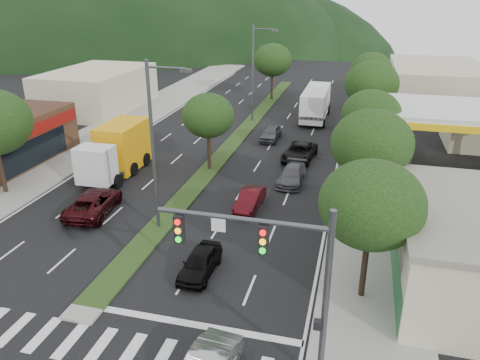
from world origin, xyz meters
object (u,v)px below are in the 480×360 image
(tree_r_b, at_px, (372,144))
(tree_med_far, at_px, (273,60))
(box_truck, at_px, (118,151))
(tree_r_d, at_px, (372,84))
(suv_maroon, at_px, (94,203))
(motorhome, at_px, (316,103))
(car_queue_b, at_px, (292,175))
(car_queue_d, at_px, (299,152))
(streetlight_mid, at_px, (255,69))
(car_queue_c, at_px, (250,199))
(tree_r_e, at_px, (371,70))
(tree_r_a, at_px, (372,205))
(tree_r_c, at_px, (371,115))
(traffic_signal, at_px, (282,268))
(car_queue_e, at_px, (271,133))
(car_queue_a, at_px, (200,262))
(streetlight_near, at_px, (156,140))
(tree_med_near, at_px, (208,116))

(tree_r_b, height_order, tree_med_far, tree_r_b)
(box_truck, bearing_deg, tree_r_d, -142.91)
(suv_maroon, xyz_separation_m, motorhome, (11.28, 26.83, 1.06))
(car_queue_b, distance_m, car_queue_d, 5.00)
(streetlight_mid, height_order, car_queue_c, streetlight_mid)
(car_queue_b, bearing_deg, tree_r_e, 79.44)
(car_queue_c, bearing_deg, tree_med_far, 101.53)
(tree_r_a, xyz_separation_m, tree_r_c, (0.00, 16.00, -0.07))
(tree_r_e, height_order, car_queue_c, tree_r_e)
(traffic_signal, xyz_separation_m, suv_maroon, (-13.85, 10.39, -3.93))
(tree_r_c, height_order, car_queue_e, tree_r_c)
(tree_r_e, height_order, suv_maroon, tree_r_e)
(car_queue_a, height_order, car_queue_e, car_queue_e)
(car_queue_c, xyz_separation_m, motorhome, (1.73, 23.65, 1.16))
(streetlight_near, relative_size, car_queue_b, 2.34)
(tree_r_c, bearing_deg, car_queue_b, -150.56)
(streetlight_mid, bearing_deg, tree_r_b, -60.68)
(tree_med_near, bearing_deg, streetlight_near, -88.82)
(suv_maroon, distance_m, car_queue_b, 14.16)
(tree_med_near, distance_m, suv_maroon, 10.99)
(tree_r_d, distance_m, streetlight_near, 24.97)
(tree_r_a, relative_size, tree_r_d, 0.93)
(traffic_signal, height_order, streetlight_near, streetlight_near)
(tree_r_c, bearing_deg, motorhome, 109.46)
(tree_r_c, height_order, streetlight_mid, streetlight_mid)
(car_queue_a, bearing_deg, tree_r_a, 0.82)
(car_queue_b, bearing_deg, suv_maroon, -142.36)
(tree_r_b, bearing_deg, car_queue_e, 120.36)
(traffic_signal, bearing_deg, streetlight_near, 132.77)
(streetlight_mid, distance_m, car_queue_e, 8.28)
(tree_med_far, relative_size, car_queue_a, 1.87)
(traffic_signal, xyz_separation_m, tree_r_a, (2.97, 5.54, 0.17))
(tree_med_far, relative_size, streetlight_near, 0.69)
(tree_r_d, bearing_deg, car_queue_d, -124.06)
(tree_r_a, xyz_separation_m, car_queue_e, (-8.80, 23.03, -4.14))
(streetlight_mid, bearing_deg, car_queue_b, -67.75)
(tree_r_d, height_order, streetlight_mid, streetlight_mid)
(car_queue_a, bearing_deg, traffic_signal, -47.15)
(suv_maroon, xyz_separation_m, car_queue_b, (11.56, 8.18, -0.10))
(box_truck, bearing_deg, car_queue_b, -174.81)
(tree_r_e, bearing_deg, motorhome, -142.03)
(tree_r_a, xyz_separation_m, streetlight_near, (-11.79, 4.00, 0.76))
(tree_med_near, xyz_separation_m, streetlight_mid, (0.21, 15.00, 1.16))
(car_queue_d, bearing_deg, suv_maroon, -125.05)
(traffic_signal, relative_size, tree_r_a, 1.06)
(tree_r_d, height_order, motorhome, tree_r_d)
(streetlight_near, height_order, car_queue_c, streetlight_near)
(motorhome, bearing_deg, tree_r_c, -70.28)
(traffic_signal, xyz_separation_m, tree_r_e, (2.97, 41.54, 0.25))
(tree_r_e, bearing_deg, streetlight_mid, -149.31)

